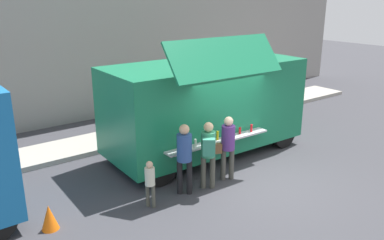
% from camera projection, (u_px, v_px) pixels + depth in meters
% --- Properties ---
extents(ground_plane, '(60.00, 60.00, 0.00)m').
position_uv_depth(ground_plane, '(253.00, 179.00, 10.60)').
color(ground_plane, '#38383D').
extents(curb_strip, '(28.00, 1.60, 0.15)m').
position_uv_depth(curb_strip, '(48.00, 154.00, 12.05)').
color(curb_strip, '#9E998E').
rests_on(curb_strip, ground).
extents(building_behind, '(32.00, 2.40, 7.76)m').
position_uv_depth(building_behind, '(30.00, 17.00, 14.45)').
color(building_behind, gray).
rests_on(building_behind, ground).
extents(food_truck_main, '(6.04, 3.27, 3.66)m').
position_uv_depth(food_truck_main, '(206.00, 105.00, 11.90)').
color(food_truck_main, '#19774D').
rests_on(food_truck_main, ground).
extents(traffic_cone_orange, '(0.36, 0.36, 0.55)m').
position_uv_depth(traffic_cone_orange, '(49.00, 217.00, 8.25)').
color(traffic_cone_orange, orange).
rests_on(traffic_cone_orange, ground).
extents(trash_bin, '(0.60, 0.60, 0.88)m').
position_uv_depth(trash_bin, '(245.00, 103.00, 16.24)').
color(trash_bin, '#2C5D37').
rests_on(trash_bin, ground).
extents(customer_front_ordering, '(0.56, 0.39, 1.73)m').
position_uv_depth(customer_front_ordering, '(227.00, 143.00, 10.27)').
color(customer_front_ordering, '#4B4941').
rests_on(customer_front_ordering, ground).
extents(customer_mid_with_backpack, '(0.51, 0.56, 1.74)m').
position_uv_depth(customer_mid_with_backpack, '(208.00, 149.00, 9.75)').
color(customer_mid_with_backpack, '#494A3F').
rests_on(customer_mid_with_backpack, ground).
extents(customer_rear_waiting, '(0.36, 0.36, 1.79)m').
position_uv_depth(customer_rear_waiting, '(184.00, 153.00, 9.50)').
color(customer_rear_waiting, black).
rests_on(customer_rear_waiting, ground).
extents(child_near_queue, '(0.23, 0.23, 1.14)m').
position_uv_depth(child_near_queue, '(150.00, 180.00, 9.00)').
color(child_near_queue, '#48493E').
rests_on(child_near_queue, ground).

